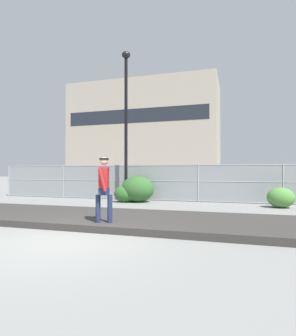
% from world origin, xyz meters
% --- Properties ---
extents(ground_plane, '(120.00, 120.00, 0.00)m').
position_xyz_m(ground_plane, '(0.00, 0.00, 0.00)').
color(ground_plane, slate).
extents(gravel_berm, '(15.35, 3.29, 0.18)m').
position_xyz_m(gravel_berm, '(0.00, 2.55, 0.09)').
color(gravel_berm, '#33302D').
rests_on(gravel_berm, ground_plane).
extents(skateboard, '(0.82, 0.42, 0.07)m').
position_xyz_m(skateboard, '(0.40, 1.38, 0.06)').
color(skateboard, '#9E5B33').
rests_on(skateboard, ground_plane).
extents(skater, '(0.72, 0.62, 1.82)m').
position_xyz_m(skater, '(0.40, 1.38, 1.11)').
color(skater, black).
rests_on(skater, skateboard).
extents(chain_fence, '(19.16, 0.06, 1.85)m').
position_xyz_m(chain_fence, '(0.00, 8.70, 0.93)').
color(chain_fence, gray).
rests_on(chain_fence, ground_plane).
extents(street_lamp, '(0.44, 0.44, 7.63)m').
position_xyz_m(street_lamp, '(-1.63, 8.06, 4.67)').
color(street_lamp, black).
rests_on(street_lamp, ground_plane).
extents(parked_car_near, '(4.43, 2.01, 1.66)m').
position_xyz_m(parked_car_near, '(-2.77, 11.67, 0.84)').
color(parked_car_near, silver).
rests_on(parked_car_near, ground_plane).
extents(library_building, '(28.41, 12.21, 18.42)m').
position_xyz_m(library_building, '(-13.49, 48.31, 9.21)').
color(library_building, '#9E9384').
rests_on(library_building, ground_plane).
extents(shrub_left, '(1.06, 0.87, 0.82)m').
position_xyz_m(shrub_left, '(-1.53, 7.63, 0.41)').
color(shrub_left, '#2D5B28').
rests_on(shrub_left, ground_plane).
extents(shrub_center, '(1.66, 1.35, 1.28)m').
position_xyz_m(shrub_center, '(-0.95, 7.86, 0.64)').
color(shrub_center, '#2D5B28').
rests_on(shrub_center, ground_plane).
extents(shrub_right, '(1.10, 0.90, 0.85)m').
position_xyz_m(shrub_right, '(5.47, 7.55, 0.42)').
color(shrub_right, '#477F38').
rests_on(shrub_right, ground_plane).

